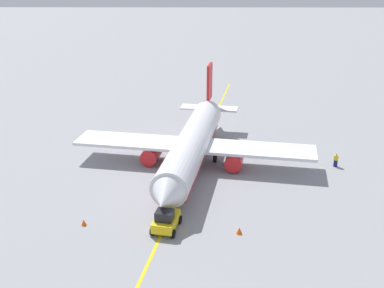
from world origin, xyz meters
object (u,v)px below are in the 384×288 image
Objects in this scene: pushback_tug at (166,220)px; safety_cone_wingtip at (84,222)px; refueling_worker at (336,160)px; airplane at (193,144)px; safety_cone_nose at (239,231)px.

pushback_tug is 6.50× the size of safety_cone_wingtip.
refueling_worker is at bearing 126.49° from pushback_tug.
airplane is at bearing 170.82° from pushback_tug.
pushback_tug reaches higher than safety_cone_wingtip.
refueling_worker is 31.47m from safety_cone_wingtip.
safety_cone_wingtip is at bearing -95.15° from pushback_tug.
airplane is 16.61m from safety_cone_nose.
airplane reaches higher than safety_cone_nose.
airplane is 19.31× the size of refueling_worker.
airplane is at bearing -164.25° from safety_cone_nose.
refueling_worker is 2.64× the size of safety_cone_nose.
refueling_worker is 2.83× the size of safety_cone_wingtip.
airplane reaches higher than pushback_tug.
safety_cone_nose reaches higher than safety_cone_wingtip.
airplane is 15.43m from pushback_tug.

